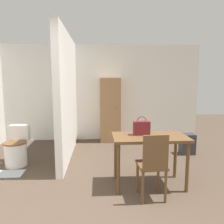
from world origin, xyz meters
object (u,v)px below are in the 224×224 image
object	(u,v)px
wooden_cabinet	(110,110)
handbag	(142,128)
dining_table	(150,143)
space_heater	(187,144)
toilet	(17,149)
wooden_chair	(153,164)

from	to	relation	value
wooden_cabinet	handbag	bearing A→B (deg)	-82.20
dining_table	handbag	xyz separation A→B (m)	(-0.11, 0.07, 0.21)
space_heater	handbag	bearing A→B (deg)	-134.51
toilet	handbag	world-z (taller)	handbag
handbag	space_heater	xyz separation A→B (m)	(1.27, 1.29, -0.65)
wooden_chair	handbag	distance (m)	0.62
handbag	toilet	bearing A→B (deg)	157.38
wooden_chair	wooden_cabinet	xyz separation A→B (m)	(-0.39, 2.90, 0.32)
dining_table	space_heater	size ratio (longest dim) A/B	2.49
wooden_chair	toilet	distance (m)	2.64
toilet	handbag	distance (m)	2.43
handbag	space_heater	world-z (taller)	handbag
wooden_cabinet	space_heater	size ratio (longest dim) A/B	3.74
dining_table	wooden_cabinet	xyz separation A→B (m)	(-0.44, 2.48, 0.16)
wooden_chair	handbag	xyz separation A→B (m)	(-0.06, 0.48, 0.38)
toilet	space_heater	xyz separation A→B (m)	(3.45, 0.39, -0.08)
handbag	wooden_cabinet	size ratio (longest dim) A/B	0.17
wooden_chair	space_heater	bearing A→B (deg)	53.02
toilet	space_heater	bearing A→B (deg)	6.41
dining_table	wooden_chair	xyz separation A→B (m)	(-0.05, -0.42, -0.17)
dining_table	wooden_cabinet	world-z (taller)	wooden_cabinet
handbag	space_heater	size ratio (longest dim) A/B	0.64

